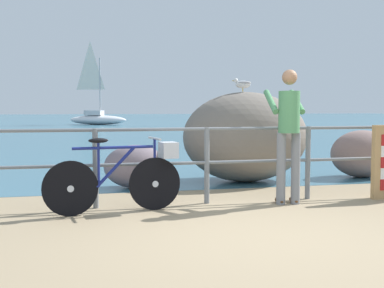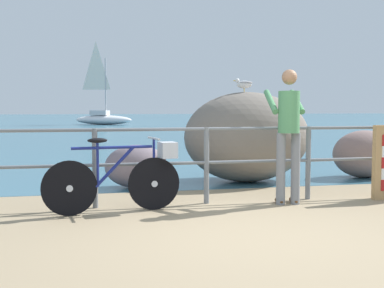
% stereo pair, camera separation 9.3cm
% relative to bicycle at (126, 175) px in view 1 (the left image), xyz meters
% --- Properties ---
extents(ground_plane, '(120.00, 120.00, 0.10)m').
position_rel_bicycle_xyz_m(ground_plane, '(1.11, 18.56, -0.51)').
color(ground_plane, '#937F60').
extents(sea_surface, '(120.00, 90.00, 0.01)m').
position_rel_bicycle_xyz_m(sea_surface, '(1.11, 46.41, -0.46)').
color(sea_surface, '#38667A').
rests_on(sea_surface, ground_plane).
extents(promenade_railing, '(8.86, 0.07, 1.02)m').
position_rel_bicycle_xyz_m(promenade_railing, '(1.11, 0.33, 0.18)').
color(promenade_railing, slate).
rests_on(promenade_railing, ground_plane).
extents(bicycle, '(1.69, 0.48, 0.92)m').
position_rel_bicycle_xyz_m(bicycle, '(0.00, 0.00, 0.00)').
color(bicycle, black).
rests_on(bicycle, ground_plane).
extents(person_at_railing, '(0.49, 0.66, 1.78)m').
position_rel_bicycle_xyz_m(person_at_railing, '(2.16, 0.05, 0.53)').
color(person_at_railing, slate).
rests_on(person_at_railing, ground_plane).
extents(breakwater_boulder_main, '(2.19, 1.66, 1.55)m').
position_rel_bicycle_xyz_m(breakwater_boulder_main, '(2.28, 2.12, 0.31)').
color(breakwater_boulder_main, slate).
rests_on(breakwater_boulder_main, ground).
extents(breakwater_boulder_left, '(1.01, 0.67, 0.69)m').
position_rel_bicycle_xyz_m(breakwater_boulder_left, '(0.34, 1.87, -0.12)').
color(breakwater_boulder_left, slate).
rests_on(breakwater_boulder_left, ground).
extents(breakwater_boulder_right, '(1.21, 0.86, 0.87)m').
position_rel_bicycle_xyz_m(breakwater_boulder_right, '(4.55, 2.14, -0.03)').
color(breakwater_boulder_right, '#816762').
rests_on(breakwater_boulder_right, ground).
extents(seagull, '(0.34, 0.21, 0.23)m').
position_rel_bicycle_xyz_m(seagull, '(2.20, 2.08, 1.22)').
color(seagull, gold).
rests_on(seagull, breakwater_boulder_main).
extents(sailboat, '(4.52, 3.11, 6.16)m').
position_rel_bicycle_xyz_m(sailboat, '(1.02, 31.87, 0.24)').
color(sailboat, white).
rests_on(sailboat, sea_surface).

